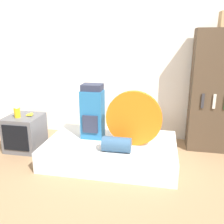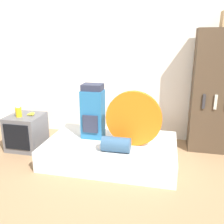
% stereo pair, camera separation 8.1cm
% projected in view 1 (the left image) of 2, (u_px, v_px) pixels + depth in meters
% --- Properties ---
extents(ground_plane, '(16.00, 16.00, 0.00)m').
position_uv_depth(ground_plane, '(104.00, 188.00, 3.04)').
color(ground_plane, '#997551').
extents(wall_back, '(8.00, 0.05, 2.60)m').
position_uv_depth(wall_back, '(127.00, 65.00, 4.37)').
color(wall_back, white).
rests_on(wall_back, ground_plane).
extents(bed, '(1.89, 1.21, 0.30)m').
position_uv_depth(bed, '(111.00, 150.00, 3.72)').
color(bed, white).
rests_on(bed, ground_plane).
extents(backpack, '(0.32, 0.28, 0.82)m').
position_uv_depth(backpack, '(92.00, 112.00, 3.72)').
color(backpack, '#23669E').
rests_on(backpack, bed).
extents(tent_bag, '(0.78, 0.08, 0.78)m').
position_uv_depth(tent_bag, '(134.00, 119.00, 3.45)').
color(tent_bag, orange).
rests_on(tent_bag, bed).
extents(sleeping_roll, '(0.38, 0.20, 0.20)m').
position_uv_depth(sleeping_roll, '(117.00, 144.00, 3.32)').
color(sleeping_roll, '#33567A').
rests_on(sleeping_roll, bed).
extents(television, '(0.52, 0.57, 0.56)m').
position_uv_depth(television, '(25.00, 132.00, 4.07)').
color(television, '#5B5B60').
rests_on(television, ground_plane).
extents(canister, '(0.09, 0.09, 0.17)m').
position_uv_depth(canister, '(17.00, 112.00, 3.91)').
color(canister, gold).
rests_on(canister, television).
extents(banana_bunch, '(0.12, 0.16, 0.04)m').
position_uv_depth(banana_bunch, '(31.00, 114.00, 4.02)').
color(banana_bunch, yellow).
rests_on(banana_bunch, television).
extents(bookshelf, '(0.83, 0.43, 1.91)m').
position_uv_depth(bookshelf, '(218.00, 92.00, 3.89)').
color(bookshelf, '#473828').
rests_on(bookshelf, ground_plane).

